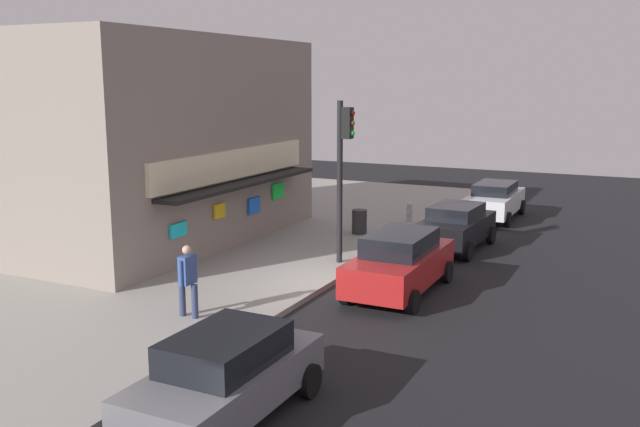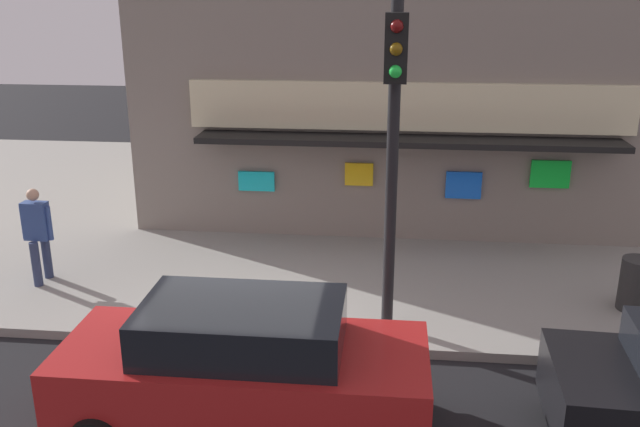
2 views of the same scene
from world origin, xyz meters
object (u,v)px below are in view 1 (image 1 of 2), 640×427
traffic_light (343,160)px  parked_car_grey (226,375)px  fire_hydrant (409,212)px  trash_can (359,222)px  parked_car_black (456,226)px  pedestrian (188,278)px  parked_car_white (495,200)px  parked_car_red (400,262)px

traffic_light → parked_car_grey: 10.68m
fire_hydrant → trash_can: bearing=162.9°
trash_can → parked_car_black: parked_car_black is taller
trash_can → pedestrian: size_ratio=0.51×
parked_car_black → parked_car_grey: bearing=179.1°
parked_car_grey → parked_car_black: bearing=-0.9°
pedestrian → parked_car_white: size_ratio=0.40×
parked_car_grey → parked_car_white: bearing=-0.7°
traffic_light → parked_car_black: traffic_light is taller
pedestrian → parked_car_black: size_ratio=0.44×
parked_car_red → parked_car_white: parked_car_red is taller
trash_can → parked_car_white: bearing=-32.8°
traffic_light → trash_can: 5.14m
pedestrian → parked_car_black: (10.31, -3.79, -0.32)m
pedestrian → parked_car_black: pedestrian is taller
parked_car_grey → parked_car_white: (20.09, -0.26, 0.00)m
traffic_light → trash_can: traffic_light is taller
fire_hydrant → traffic_light: bearing=-178.1°
parked_car_grey → parked_car_black: 14.06m
traffic_light → parked_car_red: (-1.75, -2.53, -2.52)m
traffic_light → pedestrian: bearing=168.9°
parked_car_white → parked_car_grey: bearing=179.3°
trash_can → parked_car_white: parked_car_white is taller
parked_car_red → parked_car_white: 11.75m
parked_car_black → trash_can: bearing=87.1°
parked_car_white → parked_car_red: bearing=179.7°
trash_can → pedestrian: pedestrian is taller
fire_hydrant → parked_car_white: (2.82, -2.84, 0.28)m
trash_can → parked_car_red: size_ratio=0.20×
pedestrian → parked_car_grey: bearing=-136.3°
trash_can → parked_car_white: 6.96m
parked_car_grey → trash_can: bearing=13.8°
fire_hydrant → trash_can: size_ratio=0.87×
traffic_light → parked_car_red: 3.98m
traffic_light → fire_hydrant: bearing=1.9°
traffic_light → fire_hydrant: size_ratio=6.41×
fire_hydrant → pedestrian: size_ratio=0.44×
fire_hydrant → trash_can: trash_can is taller
fire_hydrant → pedestrian: (-13.52, 1.00, 0.60)m
fire_hydrant → parked_car_red: 9.35m
traffic_light → parked_car_black: bearing=-32.7°
traffic_light → pedestrian: size_ratio=2.84×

